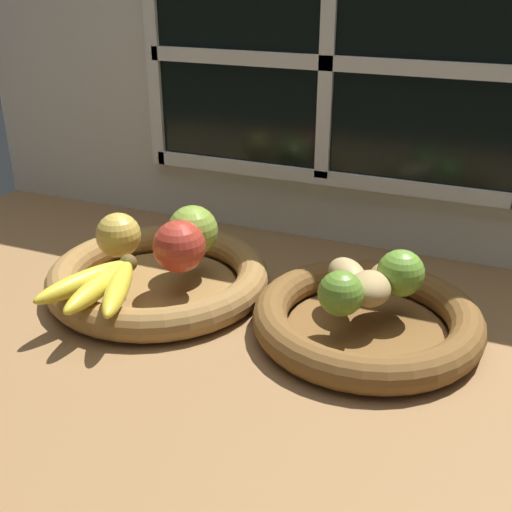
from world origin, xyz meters
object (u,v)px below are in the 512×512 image
apple_red_right (179,246)px  potato_large (369,289)px  fruit_bowl_left (158,278)px  potato_back (393,276)px  lime_far (401,273)px  fruit_bowl_right (367,320)px  apple_golden_left (118,235)px  banana_bunch_front (101,284)px  lime_near (341,293)px  apple_green_back (193,231)px  potato_oblong (347,275)px

apple_red_right → potato_large: size_ratio=1.13×
fruit_bowl_left → apple_red_right: bearing=-11.6°
potato_back → lime_far: 1.55cm
fruit_bowl_left → fruit_bowl_right: 32.09cm
potato_back → apple_golden_left: bearing=-173.5°
fruit_bowl_right → potato_back: bearing=65.6°
fruit_bowl_left → banana_bunch_front: 12.16cm
potato_back → lime_near: (-4.85, -8.75, 0.72)cm
apple_golden_left → potato_large: (38.65, -0.03, -1.24)cm
apple_golden_left → banana_bunch_front: (4.73, -11.38, -1.94)cm
fruit_bowl_left → apple_golden_left: 8.84cm
apple_green_back → potato_oblong: (24.77, -2.04, -1.79)cm
lime_near → lime_far: lime_far is taller
fruit_bowl_right → lime_far: bearing=52.1°
lime_near → fruit_bowl_left: bearing=172.0°
banana_bunch_front → apple_red_right: bearing=58.8°
potato_large → lime_near: size_ratio=1.16×
apple_golden_left → potato_oblong: (34.85, 2.93, -1.32)cm
potato_oblong → potato_large: potato_large is taller
fruit_bowl_right → banana_bunch_front: size_ratio=1.84×
potato_oblong → lime_far: bearing=9.2°
potato_back → banana_bunch_front: bearing=-156.1°
fruit_bowl_right → potato_large: potato_large is taller
apple_green_back → lime_near: bearing=-19.4°
fruit_bowl_left → apple_green_back: bearing=54.9°
apple_red_right → potato_oblong: bearing=9.3°
apple_green_back → lime_near: size_ratio=1.32×
apple_golden_left → fruit_bowl_left: bearing=-0.3°
lime_far → banana_bunch_front: bearing=-157.4°
apple_golden_left → fruit_bowl_right: bearing=-0.0°
apple_green_back → banana_bunch_front: 17.37cm
fruit_bowl_right → apple_green_back: size_ratio=3.97×
apple_green_back → apple_red_right: size_ratio=1.01×
apple_red_right → potato_oblong: 24.18cm
fruit_bowl_right → apple_green_back: 29.70cm
fruit_bowl_right → potato_large: size_ratio=4.51×
fruit_bowl_left → apple_green_back: (3.52, 5.00, 6.39)cm
apple_red_right → lime_far: apple_red_right is taller
lime_near → potato_oblong: bearing=98.6°
fruit_bowl_right → apple_golden_left: (-38.65, 0.03, 5.92)cm
fruit_bowl_left → banana_bunch_front: (-1.84, -11.35, 3.98)cm
apple_red_right → potato_large: apple_red_right is taller
fruit_bowl_left → fruit_bowl_right: (32.09, -0.00, 0.00)cm
fruit_bowl_left → apple_green_back: 8.85cm
apple_green_back → lime_near: (25.84, -9.11, -0.93)cm
apple_green_back → potato_large: apple_green_back is taller
apple_golden_left → potato_large: size_ratio=1.00×
apple_green_back → apple_golden_left: bearing=-153.7°
apple_red_right → banana_bunch_front: apple_red_right is taller
apple_golden_left → potato_back: 41.05cm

